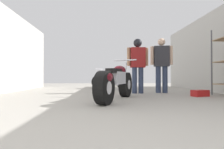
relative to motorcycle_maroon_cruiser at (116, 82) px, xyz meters
The scene contains 6 objects.
ground_plane 1.03m from the motorcycle_maroon_cruiser, 87.80° to the left, with size 18.76×18.76×0.00m, color #A8A399.
motorcycle_maroon_cruiser is the anchor object (origin of this frame).
motorcycle_black_naked 3.42m from the motorcycle_maroon_cruiser, 88.83° to the left, with size 1.59×1.18×0.85m.
mechanic_in_blue 2.38m from the motorcycle_maroon_cruiser, 46.76° to the left, with size 0.70×0.33×1.73m.
mechanic_with_helmet 1.85m from the motorcycle_maroon_cruiser, 63.00° to the left, with size 0.65×0.26×1.67m.
red_toolbox 2.33m from the motorcycle_maroon_cruiser, 15.69° to the left, with size 0.43×0.22×0.16m, color #B21919.
Camera 1 is at (-0.34, -0.76, 0.50)m, focal length 27.96 mm.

